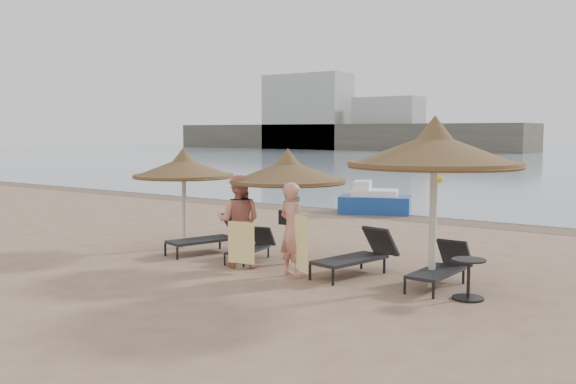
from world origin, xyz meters
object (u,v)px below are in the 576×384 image
(palapa_center, at_px, (288,172))
(lounger_near_left, at_px, (252,246))
(lounger_far_right, at_px, (442,267))
(pedal_boat, at_px, (374,201))
(lounger_near_right, at_px, (359,254))
(person_left, at_px, (239,214))
(palapa_left, at_px, (184,168))
(lounger_far_left, at_px, (211,236))
(palapa_right, at_px, (434,151))
(person_right, at_px, (293,222))
(side_table, at_px, (468,280))

(palapa_center, distance_m, lounger_near_left, 1.99)
(lounger_far_right, xyz_separation_m, pedal_boat, (-6.24, 9.03, 0.06))
(lounger_near_right, relative_size, person_left, 0.93)
(palapa_left, bearing_deg, lounger_far_left, -7.58)
(person_left, bearing_deg, lounger_near_left, -95.78)
(palapa_center, distance_m, person_left, 1.43)
(lounger_far_left, height_order, pedal_boat, pedal_boat)
(lounger_near_left, xyz_separation_m, pedal_boat, (-1.68, 9.16, 0.11))
(palapa_center, relative_size, lounger_near_left, 1.57)
(palapa_left, relative_size, lounger_far_left, 1.22)
(palapa_right, relative_size, lounger_near_right, 1.51)
(person_left, xyz_separation_m, person_right, (1.52, -0.11, -0.04))
(lounger_near_right, height_order, person_right, person_right)
(palapa_right, distance_m, lounger_far_right, 2.24)
(person_left, bearing_deg, pedal_boat, -102.64)
(side_table, bearing_deg, palapa_left, 174.45)
(palapa_right, height_order, person_left, palapa_right)
(lounger_near_right, height_order, lounger_far_right, lounger_near_right)
(palapa_center, relative_size, person_left, 1.12)
(palapa_center, xyz_separation_m, lounger_far_right, (3.61, 0.05, -1.69))
(palapa_right, relative_size, side_table, 4.56)
(palapa_center, relative_size, lounger_far_left, 1.23)
(palapa_right, distance_m, person_right, 3.16)
(palapa_left, distance_m, pedal_boat, 9.13)
(lounger_far_right, xyz_separation_m, person_left, (-4.31, -0.91, 0.80))
(palapa_left, relative_size, side_table, 3.58)
(person_right, bearing_deg, side_table, -159.75)
(lounger_far_left, bearing_deg, lounger_near_left, 14.16)
(palapa_left, height_order, pedal_boat, palapa_left)
(palapa_center, height_order, lounger_near_left, palapa_center)
(lounger_far_right, bearing_deg, person_right, -158.48)
(palapa_left, distance_m, palapa_center, 3.33)
(palapa_right, height_order, pedal_boat, palapa_right)
(palapa_center, height_order, lounger_far_left, palapa_center)
(person_right, bearing_deg, pedal_boat, -56.40)
(pedal_boat, bearing_deg, person_left, -101.09)
(palapa_left, bearing_deg, lounger_near_right, -1.28)
(lounger_near_left, relative_size, person_right, 0.74)
(lounger_near_left, xyz_separation_m, person_right, (1.77, -0.90, 0.81))
(palapa_left, distance_m, lounger_far_left, 1.94)
(person_right, bearing_deg, lounger_far_left, -2.47)
(palapa_right, xyz_separation_m, lounger_near_left, (-4.44, 0.06, -2.28))
(palapa_right, height_order, lounger_near_left, palapa_right)
(lounger_far_left, height_order, side_table, lounger_far_left)
(lounger_far_left, distance_m, pedal_boat, 9.10)
(palapa_left, bearing_deg, side_table, -5.55)
(lounger_far_left, xyz_separation_m, lounger_far_right, (5.90, 0.07, -0.03))
(palapa_left, xyz_separation_m, pedal_boat, (0.70, 8.96, -1.60))
(lounger_far_left, relative_size, person_right, 0.94)
(person_left, bearing_deg, palapa_right, 166.09)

